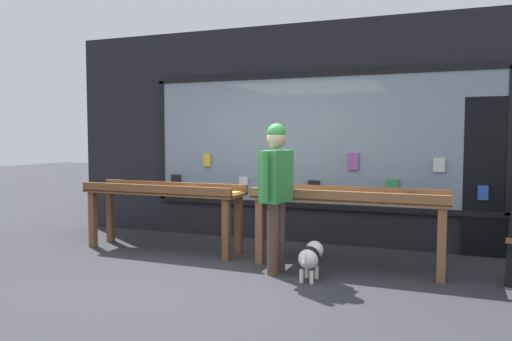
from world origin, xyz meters
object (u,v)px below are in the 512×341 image
display_table_left (163,197)px  small_dog (310,256)px  person_browsing (276,185)px  display_table_right (349,205)px

display_table_left → small_dog: size_ratio=4.20×
person_browsing → small_dog: person_browsing is taller
display_table_left → display_table_right: bearing=-0.0°
person_browsing → small_dog: bearing=-97.4°
small_dog → display_table_right: bearing=-22.4°
display_table_right → person_browsing: person_browsing is taller
display_table_left → small_dog: display_table_left is taller
display_table_left → person_browsing: 1.95m
display_table_left → small_dog: (2.28, -0.68, -0.48)m
display_table_right → person_browsing: 0.96m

